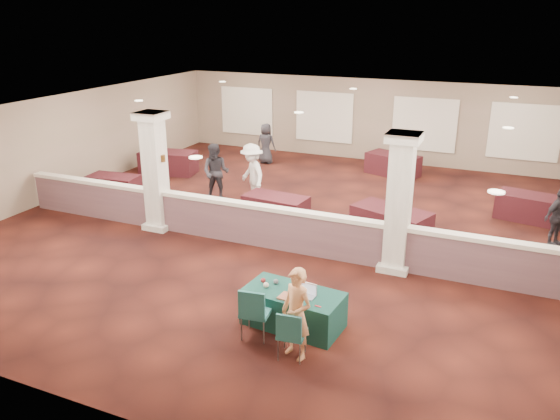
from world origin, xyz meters
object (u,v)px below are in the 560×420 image
at_px(conf_chair_main, 291,332).
at_px(attendee_b, 252,175).
at_px(far_table_front_left, 114,185).
at_px(far_table_front_right, 391,224).
at_px(attendee_c, 558,217).
at_px(attendee_d, 266,143).
at_px(woman, 297,314).
at_px(far_table_front_center, 276,208).
at_px(conf_chair_side, 254,309).
at_px(attendee_a, 216,172).
at_px(far_table_back_left, 168,162).
at_px(far_table_back_center, 393,165).
at_px(far_table_back_right, 531,208).
at_px(near_table, 293,308).

xyz_separation_m(conf_chair_main, attendee_b, (-4.12, 6.95, 0.41)).
relative_size(far_table_front_left, far_table_front_right, 0.82).
relative_size(attendee_c, attendee_d, 0.96).
distance_m(attendee_b, attendee_d, 4.93).
distance_m(woman, attendee_d, 12.86).
xyz_separation_m(far_table_front_left, far_table_front_center, (5.71, 0.00, 0.03)).
distance_m(conf_chair_main, conf_chair_side, 0.90).
bearing_deg(woman, attendee_a, 148.73).
height_order(woman, attendee_c, woman).
height_order(far_table_back_left, far_table_back_center, far_table_back_left).
relative_size(far_table_back_left, attendee_d, 1.27).
bearing_deg(attendee_a, far_table_front_left, -174.17).
bearing_deg(far_table_front_left, conf_chair_side, -36.05).
distance_m(far_table_back_right, attendee_a, 9.33).
distance_m(far_table_back_left, far_table_back_center, 8.22).
bearing_deg(attendee_a, attendee_d, 85.43).
distance_m(conf_chair_main, far_table_front_center, 6.65).
bearing_deg(attendee_b, attendee_c, 42.58).
bearing_deg(attendee_b, far_table_back_center, 97.76).
relative_size(conf_chair_main, far_table_front_right, 0.46).
bearing_deg(far_table_front_center, attendee_a, 159.33).
height_order(conf_chair_side, far_table_front_right, conf_chair_side).
relative_size(far_table_front_center, far_table_back_right, 0.98).
height_order(far_table_front_left, far_table_back_right, far_table_back_right).
bearing_deg(attendee_a, far_table_back_left, 137.93).
bearing_deg(far_table_back_center, attendee_b, -123.24).
relative_size(far_table_front_right, attendee_c, 1.32).
bearing_deg(woman, conf_chair_side, -171.74).
height_order(woman, far_table_front_center, woman).
bearing_deg(far_table_front_right, attendee_a, 170.87).
height_order(conf_chair_main, attendee_d, attendee_d).
relative_size(far_table_front_right, far_table_back_center, 1.06).
bearing_deg(far_table_front_right, far_table_back_left, 161.91).
relative_size(far_table_back_left, attendee_c, 1.33).
distance_m(far_table_front_left, attendee_a, 3.44).
distance_m(conf_chair_main, attendee_c, 8.38).
height_order(conf_chair_main, far_table_back_left, conf_chair_main).
relative_size(woman, attendee_d, 1.05).
bearing_deg(far_table_back_left, near_table, -44.03).
bearing_deg(attendee_a, far_table_back_center, 38.29).
xyz_separation_m(attendee_c, attendee_d, (-10.10, 4.41, 0.03)).
bearing_deg(conf_chair_side, attendee_c, 45.53).
relative_size(conf_chair_side, attendee_d, 0.65).
bearing_deg(near_table, far_table_front_left, 154.34).
bearing_deg(near_table, far_table_back_right, 67.67).
relative_size(conf_chair_side, far_table_back_right, 0.56).
xyz_separation_m(woman, far_table_front_center, (-2.96, 5.85, -0.46)).
relative_size(near_table, attendee_b, 0.96).
bearing_deg(near_table, far_table_back_left, 141.31).
xyz_separation_m(conf_chair_side, attendee_a, (-4.51, 6.58, 0.30)).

